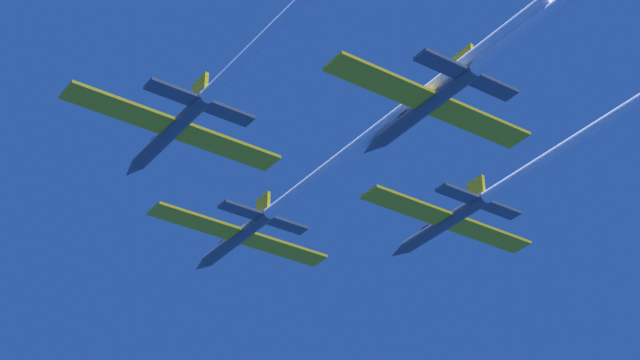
% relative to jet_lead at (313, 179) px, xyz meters
% --- Properties ---
extents(jet_lead, '(21.17, 57.41, 3.51)m').
position_rel_jet_lead_xyz_m(jet_lead, '(0.00, 0.00, 0.00)').
color(jet_lead, '#4C5660').
extents(jet_left_wing, '(21.17, 67.24, 3.51)m').
position_rel_jet_lead_xyz_m(jet_left_wing, '(-16.56, -20.41, -1.25)').
color(jet_left_wing, '#4C5660').
extents(jet_right_wing, '(21.17, 62.69, 3.51)m').
position_rel_jet_lead_xyz_m(jet_right_wing, '(16.22, -18.01, -0.25)').
color(jet_right_wing, '#4C5660').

